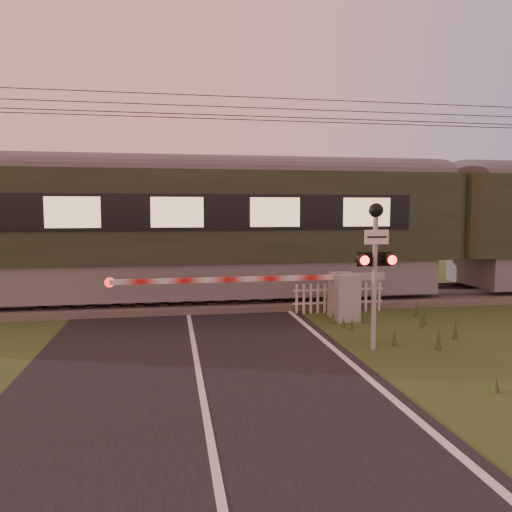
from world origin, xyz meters
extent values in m
plane|color=#263B16|center=(0.00, 0.00, 0.00)|extent=(160.00, 160.00, 0.00)
cube|color=black|center=(0.00, 0.00, 0.01)|extent=(6.00, 140.00, 0.02)
cube|color=#47423D|center=(0.00, 6.50, 0.06)|extent=(140.00, 3.40, 0.24)
cube|color=slate|center=(0.00, 5.78, 0.26)|extent=(140.00, 0.08, 0.14)
cube|color=slate|center=(0.00, 7.22, 0.26)|extent=(140.00, 0.08, 0.14)
cube|color=#2D2116|center=(0.00, 6.50, 0.19)|extent=(0.24, 2.20, 0.06)
cylinder|color=black|center=(0.00, 6.20, 5.50)|extent=(120.00, 0.02, 0.02)
cylinder|color=black|center=(0.00, 6.80, 5.50)|extent=(120.00, 0.02, 0.02)
cylinder|color=black|center=(0.00, 6.50, 6.10)|extent=(120.00, 0.02, 0.02)
cylinder|color=black|center=(0.00, 6.50, 5.80)|extent=(120.00, 0.02, 0.02)
cube|color=slate|center=(-2.88, 6.50, 0.84)|extent=(20.44, 2.71, 1.01)
cube|color=black|center=(-2.88, 6.50, 2.61)|extent=(21.29, 2.94, 2.53)
cylinder|color=#4C4C4F|center=(-2.88, 6.50, 3.88)|extent=(21.29, 1.03, 1.03)
cube|color=#FFD893|center=(-2.88, 4.98, 2.74)|extent=(18.31, 0.04, 0.79)
cube|color=gray|center=(3.93, 3.78, 0.59)|extent=(0.59, 0.91, 1.18)
cylinder|color=gray|center=(3.77, 3.78, 0.59)|extent=(0.13, 0.13, 1.18)
cube|color=gray|center=(4.52, 3.78, 1.09)|extent=(0.96, 0.17, 0.17)
cube|color=red|center=(0.95, 3.78, 1.09)|extent=(5.64, 0.12, 0.12)
cylinder|color=red|center=(-1.88, 3.78, 1.09)|extent=(0.24, 0.04, 0.24)
cylinder|color=gray|center=(3.54, 0.96, 1.33)|extent=(0.10, 0.10, 2.67)
cube|color=white|center=(3.54, 0.90, 2.27)|extent=(0.49, 0.03, 0.28)
sphere|color=black|center=(3.54, 0.96, 2.79)|extent=(0.28, 0.28, 0.28)
cube|color=black|center=(3.54, 0.96, 1.82)|extent=(0.67, 0.05, 0.05)
cylinder|color=#FF140C|center=(3.26, 0.78, 1.82)|extent=(0.18, 0.02, 0.18)
cylinder|color=#FF140C|center=(3.83, 0.78, 1.82)|extent=(0.18, 0.02, 0.18)
cube|color=black|center=(3.54, 1.01, 1.82)|extent=(0.71, 0.02, 0.28)
cube|color=silver|center=(4.07, 4.63, 0.27)|extent=(2.56, 0.04, 0.05)
cube|color=silver|center=(4.07, 4.63, 0.63)|extent=(2.56, 0.04, 0.05)
camera|label=1|loc=(-0.44, -8.31, 2.79)|focal=35.00mm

